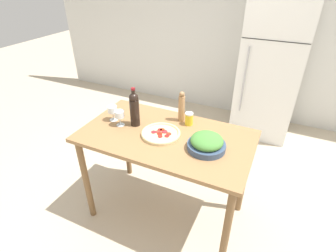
# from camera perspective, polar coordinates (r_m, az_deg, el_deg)

# --- Properties ---
(ground_plane) EXTENTS (14.00, 14.00, 0.00)m
(ground_plane) POSITION_cam_1_polar(r_m,az_deg,el_deg) (2.73, -0.37, -18.03)
(ground_plane) COLOR #BCAD93
(wall_back) EXTENTS (6.40, 0.06, 2.60)m
(wall_back) POSITION_cam_1_polar(r_m,az_deg,el_deg) (4.14, 14.87, 19.74)
(wall_back) COLOR silver
(wall_back) RESTS_ON ground_plane
(refrigerator) EXTENTS (0.75, 0.74, 1.89)m
(refrigerator) POSITION_cam_1_polar(r_m,az_deg,el_deg) (3.77, 21.54, 11.84)
(refrigerator) COLOR white
(refrigerator) RESTS_ON ground_plane
(prep_counter) EXTENTS (1.39, 0.79, 0.91)m
(prep_counter) POSITION_cam_1_polar(r_m,az_deg,el_deg) (2.19, -0.44, -4.57)
(prep_counter) COLOR olive
(prep_counter) RESTS_ON ground_plane
(wine_bottle) EXTENTS (0.08, 0.08, 0.34)m
(wine_bottle) POSITION_cam_1_polar(r_m,az_deg,el_deg) (2.19, -7.32, 3.82)
(wine_bottle) COLOR black
(wine_bottle) RESTS_ON prep_counter
(wine_glass_near) EXTENTS (0.08, 0.08, 0.14)m
(wine_glass_near) POSITION_cam_1_polar(r_m,az_deg,el_deg) (2.23, -10.52, 2.39)
(wine_glass_near) COLOR silver
(wine_glass_near) RESTS_ON prep_counter
(wine_glass_far) EXTENTS (0.08, 0.08, 0.14)m
(wine_glass_far) POSITION_cam_1_polar(r_m,az_deg,el_deg) (2.32, -12.00, 3.46)
(wine_glass_far) COLOR silver
(wine_glass_far) RESTS_ON prep_counter
(pepper_mill) EXTENTS (0.06, 0.06, 0.28)m
(pepper_mill) POSITION_cam_1_polar(r_m,az_deg,el_deg) (2.26, 2.98, 4.18)
(pepper_mill) COLOR #AD7F51
(pepper_mill) RESTS_ON prep_counter
(salad_bowl) EXTENTS (0.29, 0.29, 0.12)m
(salad_bowl) POSITION_cam_1_polar(r_m,az_deg,el_deg) (1.95, 8.41, -3.66)
(salad_bowl) COLOR #384C6B
(salad_bowl) RESTS_ON prep_counter
(homemade_pizza) EXTENTS (0.32, 0.32, 0.03)m
(homemade_pizza) POSITION_cam_1_polar(r_m,az_deg,el_deg) (2.11, -1.57, -1.64)
(homemade_pizza) COLOR #DBC189
(homemade_pizza) RESTS_ON prep_counter
(salt_canister) EXTENTS (0.07, 0.07, 0.11)m
(salt_canister) POSITION_cam_1_polar(r_m,az_deg,el_deg) (2.24, 4.60, 1.58)
(salt_canister) COLOR yellow
(salt_canister) RESTS_ON prep_counter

